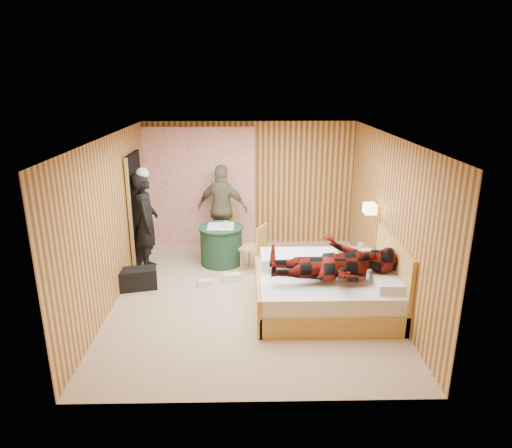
{
  "coord_description": "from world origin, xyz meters",
  "views": [
    {
      "loc": [
        -0.05,
        -6.56,
        3.3
      ],
      "look_at": [
        0.09,
        0.45,
        1.05
      ],
      "focal_mm": 32.0,
      "sensor_mm": 36.0,
      "label": 1
    }
  ],
  "objects_px": {
    "chair_near": "(257,244)",
    "man_at_table": "(222,209)",
    "wall_lamp": "(370,209)",
    "bed": "(327,290)",
    "woman_standing": "(146,222)",
    "round_table": "(221,245)",
    "duffel_bag": "(138,279)",
    "chair_far": "(223,225)",
    "man_on_bed": "(334,254)",
    "nightstand": "(361,265)"
  },
  "relations": [
    {
      "from": "chair_near",
      "to": "duffel_bag",
      "type": "bearing_deg",
      "value": -42.9
    },
    {
      "from": "duffel_bag",
      "to": "man_on_bed",
      "type": "xyz_separation_m",
      "value": [
        3.0,
        -1.01,
        0.81
      ]
    },
    {
      "from": "wall_lamp",
      "to": "duffel_bag",
      "type": "bearing_deg",
      "value": -177.8
    },
    {
      "from": "wall_lamp",
      "to": "bed",
      "type": "distance_m",
      "value": 1.57
    },
    {
      "from": "woman_standing",
      "to": "man_at_table",
      "type": "bearing_deg",
      "value": -63.34
    },
    {
      "from": "bed",
      "to": "man_on_bed",
      "type": "relative_size",
      "value": 1.14
    },
    {
      "from": "bed",
      "to": "chair_far",
      "type": "relative_size",
      "value": 2.18
    },
    {
      "from": "chair_far",
      "to": "man_at_table",
      "type": "relative_size",
      "value": 0.54
    },
    {
      "from": "woman_standing",
      "to": "man_on_bed",
      "type": "distance_m",
      "value": 3.49
    },
    {
      "from": "wall_lamp",
      "to": "bed",
      "type": "bearing_deg",
      "value": -130.85
    },
    {
      "from": "wall_lamp",
      "to": "chair_far",
      "type": "relative_size",
      "value": 0.28
    },
    {
      "from": "bed",
      "to": "chair_near",
      "type": "height_order",
      "value": "bed"
    },
    {
      "from": "woman_standing",
      "to": "man_on_bed",
      "type": "xyz_separation_m",
      "value": [
        2.98,
        -1.8,
        0.09
      ]
    },
    {
      "from": "chair_far",
      "to": "man_at_table",
      "type": "distance_m",
      "value": 0.32
    },
    {
      "from": "bed",
      "to": "duffel_bag",
      "type": "xyz_separation_m",
      "value": [
        -2.97,
        0.78,
        -0.15
      ]
    },
    {
      "from": "man_at_table",
      "to": "man_on_bed",
      "type": "bearing_deg",
      "value": 138.07
    },
    {
      "from": "chair_near",
      "to": "chair_far",
      "type": "bearing_deg",
      "value": -120.04
    },
    {
      "from": "bed",
      "to": "duffel_bag",
      "type": "distance_m",
      "value": 3.08
    },
    {
      "from": "duffel_bag",
      "to": "woman_standing",
      "type": "xyz_separation_m",
      "value": [
        0.02,
        0.79,
        0.72
      ]
    },
    {
      "from": "wall_lamp",
      "to": "man_at_table",
      "type": "xyz_separation_m",
      "value": [
        -2.46,
        1.59,
        -0.44
      ]
    },
    {
      "from": "bed",
      "to": "woman_standing",
      "type": "distance_m",
      "value": 3.4
    },
    {
      "from": "bed",
      "to": "nightstand",
      "type": "relative_size",
      "value": 3.79
    },
    {
      "from": "woman_standing",
      "to": "man_on_bed",
      "type": "relative_size",
      "value": 1.0
    },
    {
      "from": "chair_near",
      "to": "man_at_table",
      "type": "height_order",
      "value": "man_at_table"
    },
    {
      "from": "nightstand",
      "to": "round_table",
      "type": "distance_m",
      "value": 2.54
    },
    {
      "from": "bed",
      "to": "nightstand",
      "type": "distance_m",
      "value": 1.29
    },
    {
      "from": "man_on_bed",
      "to": "woman_standing",
      "type": "bearing_deg",
      "value": 148.86
    },
    {
      "from": "duffel_bag",
      "to": "woman_standing",
      "type": "distance_m",
      "value": 1.07
    },
    {
      "from": "bed",
      "to": "nightstand",
      "type": "height_order",
      "value": "bed"
    },
    {
      "from": "chair_far",
      "to": "man_at_table",
      "type": "xyz_separation_m",
      "value": [
        -0.01,
        0.03,
        0.32
      ]
    },
    {
      "from": "duffel_bag",
      "to": "round_table",
      "type": "bearing_deg",
      "value": 25.18
    },
    {
      "from": "chair_far",
      "to": "wall_lamp",
      "type": "bearing_deg",
      "value": -22.85
    },
    {
      "from": "woman_standing",
      "to": "man_at_table",
      "type": "distance_m",
      "value": 1.6
    },
    {
      "from": "bed",
      "to": "round_table",
      "type": "relative_size",
      "value": 2.47
    },
    {
      "from": "round_table",
      "to": "chair_far",
      "type": "xyz_separation_m",
      "value": [
        0.01,
        0.65,
        0.17
      ]
    },
    {
      "from": "woman_standing",
      "to": "round_table",
      "type": "bearing_deg",
      "value": -88.3
    },
    {
      "from": "chair_near",
      "to": "man_on_bed",
      "type": "relative_size",
      "value": 0.48
    },
    {
      "from": "chair_near",
      "to": "man_on_bed",
      "type": "xyz_separation_m",
      "value": [
        1.04,
        -1.7,
        0.48
      ]
    },
    {
      "from": "wall_lamp",
      "to": "bed",
      "type": "height_order",
      "value": "wall_lamp"
    },
    {
      "from": "man_at_table",
      "to": "chair_near",
      "type": "bearing_deg",
      "value": 138.42
    },
    {
      "from": "chair_far",
      "to": "woman_standing",
      "type": "xyz_separation_m",
      "value": [
        -1.31,
        -0.9,
        0.35
      ]
    },
    {
      "from": "nightstand",
      "to": "chair_far",
      "type": "relative_size",
      "value": 0.57
    },
    {
      "from": "duffel_bag",
      "to": "woman_standing",
      "type": "relative_size",
      "value": 0.34
    },
    {
      "from": "wall_lamp",
      "to": "round_table",
      "type": "bearing_deg",
      "value": 159.91
    },
    {
      "from": "bed",
      "to": "chair_near",
      "type": "relative_size",
      "value": 2.37
    },
    {
      "from": "wall_lamp",
      "to": "bed",
      "type": "xyz_separation_m",
      "value": [
        -0.8,
        -0.92,
        -0.98
      ]
    },
    {
      "from": "woman_standing",
      "to": "nightstand",
      "type": "bearing_deg",
      "value": -107.31
    },
    {
      "from": "bed",
      "to": "round_table",
      "type": "bearing_deg",
      "value": 132.32
    },
    {
      "from": "man_on_bed",
      "to": "nightstand",
      "type": "bearing_deg",
      "value": 60.22
    },
    {
      "from": "man_at_table",
      "to": "nightstand",
      "type": "bearing_deg",
      "value": 165.23
    }
  ]
}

